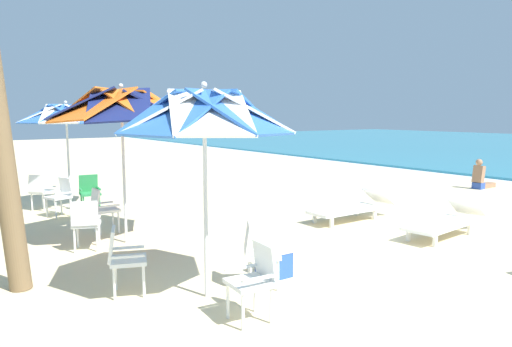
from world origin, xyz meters
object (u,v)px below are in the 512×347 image
(plastic_chair_4, at_px, (86,222))
(plastic_chair_5, at_px, (61,194))
(beach_umbrella_2, at_px, (66,115))
(beach_umbrella_1, at_px, (122,107))
(plastic_chair_3, at_px, (102,208))
(cooler_box, at_px, (274,261))
(plastic_chair_2, at_px, (255,277))
(plastic_chair_6, at_px, (90,191))
(plastic_chair_1, at_px, (123,256))
(beach_umbrella_0, at_px, (204,114))
(plastic_chair_0, at_px, (258,250))
(sun_lounger_1, at_px, (446,221))
(sun_lounger_2, at_px, (352,207))
(beachgoer_seated, at_px, (481,179))
(plastic_chair_7, at_px, (41,190))

(plastic_chair_4, relative_size, plastic_chair_5, 1.00)
(beach_umbrella_2, bearing_deg, plastic_chair_5, -25.91)
(beach_umbrella_1, xyz_separation_m, plastic_chair_3, (-0.93, -0.12, -1.91))
(cooler_box, bearing_deg, plastic_chair_2, -45.60)
(plastic_chair_6, relative_size, cooler_box, 1.73)
(beach_umbrella_2, xyz_separation_m, plastic_chair_5, (0.80, -0.39, -1.76))
(plastic_chair_1, distance_m, beach_umbrella_1, 3.15)
(beach_umbrella_0, height_order, beach_umbrella_1, beach_umbrella_1)
(plastic_chair_4, distance_m, beach_umbrella_2, 4.30)
(plastic_chair_0, bearing_deg, plastic_chair_3, -169.09)
(plastic_chair_2, bearing_deg, plastic_chair_3, -178.09)
(plastic_chair_6, relative_size, sun_lounger_1, 0.39)
(beach_umbrella_1, distance_m, sun_lounger_1, 6.26)
(beach_umbrella_1, bearing_deg, sun_lounger_2, 76.85)
(plastic_chair_0, height_order, cooler_box, plastic_chair_0)
(plastic_chair_1, xyz_separation_m, beachgoer_seated, (-2.01, 11.93, -0.20))
(cooler_box, bearing_deg, plastic_chair_0, -61.38)
(plastic_chair_0, xyz_separation_m, plastic_chair_4, (-3.01, -1.38, 0.00))
(sun_lounger_2, relative_size, cooler_box, 4.30)
(plastic_chair_7, relative_size, beachgoer_seated, 0.94)
(beach_umbrella_1, distance_m, cooler_box, 3.78)
(beach_umbrella_1, relative_size, beach_umbrella_2, 1.08)
(plastic_chair_6, bearing_deg, cooler_box, 8.32)
(plastic_chair_2, distance_m, cooler_box, 1.53)
(plastic_chair_0, height_order, plastic_chair_7, same)
(beach_umbrella_0, bearing_deg, plastic_chair_3, -179.20)
(plastic_chair_4, xyz_separation_m, plastic_chair_5, (-3.06, 0.31, 0.00))
(plastic_chair_4, relative_size, beachgoer_seated, 0.94)
(plastic_chair_1, height_order, plastic_chair_2, same)
(plastic_chair_3, xyz_separation_m, plastic_chair_5, (-2.02, -0.29, 0.00))
(plastic_chair_3, distance_m, sun_lounger_2, 5.14)
(plastic_chair_5, distance_m, plastic_chair_7, 0.98)
(sun_lounger_2, xyz_separation_m, cooler_box, (1.79, -3.49, -0.08))
(plastic_chair_6, bearing_deg, plastic_chair_1, -11.86)
(plastic_chair_0, relative_size, plastic_chair_2, 1.00)
(plastic_chair_7, distance_m, sun_lounger_1, 8.97)
(plastic_chair_4, height_order, plastic_chair_6, same)
(beach_umbrella_0, height_order, plastic_chair_3, beach_umbrella_0)
(plastic_chair_1, relative_size, plastic_chair_3, 1.00)
(plastic_chair_4, bearing_deg, beach_umbrella_2, 169.74)
(plastic_chair_6, xyz_separation_m, sun_lounger_1, (6.08, 4.81, -0.22))
(sun_lounger_1, height_order, cooler_box, sun_lounger_1)
(sun_lounger_1, bearing_deg, beach_umbrella_1, -120.82)
(beach_umbrella_1, height_order, plastic_chair_6, beach_umbrella_1)
(plastic_chair_7, relative_size, cooler_box, 1.73)
(plastic_chair_0, bearing_deg, sun_lounger_1, 91.25)
(plastic_chair_6, bearing_deg, beach_umbrella_0, -2.94)
(plastic_chair_3, height_order, plastic_chair_6, same)
(plastic_chair_1, height_order, plastic_chair_7, same)
(plastic_chair_2, distance_m, plastic_chair_5, 6.88)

